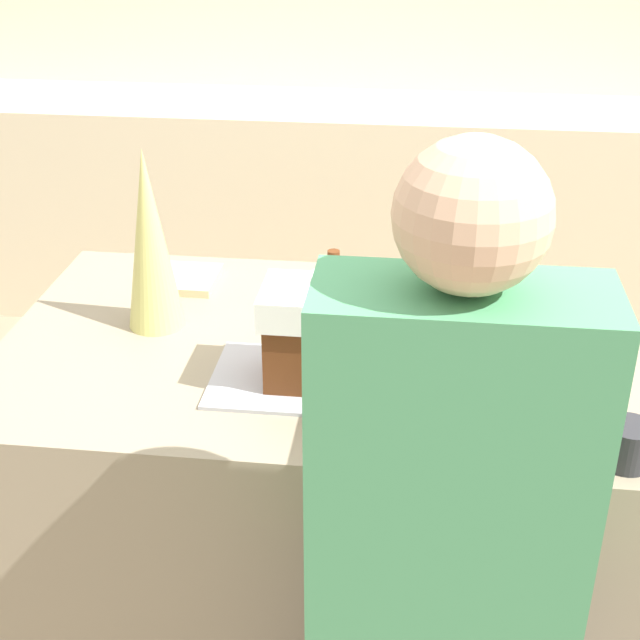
{
  "coord_description": "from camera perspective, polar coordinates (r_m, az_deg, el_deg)",
  "views": [
    {
      "loc": [
        0.2,
        -1.7,
        1.86
      ],
      "look_at": [
        -0.0,
        0.0,
        0.97
      ],
      "focal_mm": 50.0,
      "sensor_mm": 36.0,
      "label": 1
    }
  ],
  "objects": [
    {
      "name": "candy_bowl_far_left",
      "position": [
        2.25,
        5.2,
        2.87
      ],
      "size": [
        0.12,
        0.12,
        0.04
      ],
      "color": "white",
      "rests_on": "kitchen_island"
    },
    {
      "name": "candy_bowl_near_tray_right",
      "position": [
        1.95,
        16.42,
        -2.19
      ],
      "size": [
        0.09,
        0.09,
        0.04
      ],
      "color": "silver",
      "rests_on": "kitchen_island"
    },
    {
      "name": "person",
      "position": [
        1.51,
        7.69,
        -17.33
      ],
      "size": [
        0.41,
        0.51,
        1.57
      ],
      "color": "#424C6B",
      "rests_on": "ground_plane"
    },
    {
      "name": "gingerbread_house",
      "position": [
        1.77,
        -0.7,
        -0.75
      ],
      "size": [
        0.18,
        0.16,
        0.27
      ],
      "color": "#5B2D14",
      "rests_on": "baking_tray"
    },
    {
      "name": "decorative_tree",
      "position": [
        1.99,
        -10.84,
        5.03
      ],
      "size": [
        0.13,
        0.13,
        0.41
      ],
      "color": "#DBD675",
      "rests_on": "kitchen_island"
    },
    {
      "name": "candy_bowl_beside_tree",
      "position": [
        1.96,
        10.67,
        -1.19
      ],
      "size": [
        0.12,
        0.12,
        0.05
      ],
      "color": "white",
      "rests_on": "kitchen_island"
    },
    {
      "name": "candy_bowl_near_tray_left",
      "position": [
        2.25,
        8.98,
        2.96
      ],
      "size": [
        0.12,
        0.12,
        0.05
      ],
      "color": "silver",
      "rests_on": "kitchen_island"
    },
    {
      "name": "candy_bowl_behind_tray",
      "position": [
        2.18,
        0.92,
        2.41
      ],
      "size": [
        0.12,
        0.12,
        0.05
      ],
      "color": "white",
      "rests_on": "kitchen_island"
    },
    {
      "name": "back_cabinet_block",
      "position": [
        3.98,
        3.55,
        6.93
      ],
      "size": [
        6.0,
        0.6,
        0.94
      ],
      "color": "beige",
      "rests_on": "ground_plane"
    },
    {
      "name": "candy_bowl_front_corner",
      "position": [
        2.24,
        14.69,
        2.25
      ],
      "size": [
        0.1,
        0.1,
        0.05
      ],
      "color": "silver",
      "rests_on": "kitchen_island"
    },
    {
      "name": "candy_bowl_far_right",
      "position": [
        2.05,
        2.5,
        0.82
      ],
      "size": [
        0.1,
        0.1,
        0.05
      ],
      "color": "silver",
      "rests_on": "kitchen_island"
    },
    {
      "name": "baking_tray",
      "position": [
        1.82,
        -0.69,
        -3.85
      ],
      "size": [
        0.4,
        0.26,
        0.01
      ],
      "color": "#B2B2BC",
      "rests_on": "kitchen_island"
    },
    {
      "name": "wall_back",
      "position": [
        4.1,
        4.21,
        19.46
      ],
      "size": [
        8.0,
        0.05,
        2.6
      ],
      "color": "beige",
      "rests_on": "ground_plane"
    },
    {
      "name": "mug",
      "position": [
        1.66,
        19.08,
        -7.54
      ],
      "size": [
        0.09,
        0.09,
        0.08
      ],
      "color": "#2D2D33",
      "rests_on": "kitchen_island"
    },
    {
      "name": "kitchen_island",
      "position": [
        2.22,
        0.08,
        -11.95
      ],
      "size": [
        1.42,
        0.89,
        0.91
      ],
      "color": "gray",
      "rests_on": "ground_plane"
    },
    {
      "name": "cookbook",
      "position": [
        2.27,
        -8.74,
        2.63
      ],
      "size": [
        0.17,
        0.17,
        0.02
      ],
      "color": "#CCB78C",
      "rests_on": "kitchen_island"
    }
  ]
}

